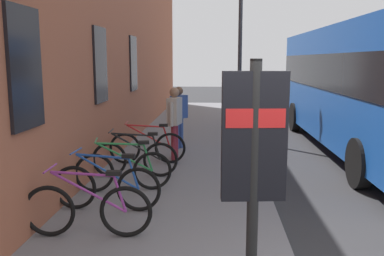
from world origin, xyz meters
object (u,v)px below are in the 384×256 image
object	(u,v)px
bicycle_by_door	(135,158)
transit_info_sign	(254,155)
bicycle_end_of_row	(148,147)
bicycle_nearest_sign	(88,209)
bicycle_under_window	(107,187)
pedestrian_near_bus	(175,116)
street_lamp	(240,39)
city_bus	(365,82)
pedestrian_crossing_street	(179,111)
bicycle_leaning_wall	(124,170)

from	to	relation	value
bicycle_by_door	transit_info_sign	bearing A→B (deg)	-157.44
bicycle_by_door	bicycle_end_of_row	distance (m)	1.12
bicycle_nearest_sign	bicycle_under_window	distance (m)	1.02
pedestrian_near_bus	street_lamp	world-z (taller)	street_lamp
transit_info_sign	city_bus	bearing A→B (deg)	-24.43
transit_info_sign	pedestrian_crossing_street	xyz separation A→B (m)	(7.64, 1.35, -0.57)
transit_info_sign	bicycle_nearest_sign	bearing A→B (deg)	48.34
bicycle_leaning_wall	bicycle_by_door	world-z (taller)	same
bicycle_by_door	street_lamp	size ratio (longest dim) A/B	0.35
bicycle_by_door	transit_info_sign	xyz separation A→B (m)	(-4.79, -1.99, 1.21)
bicycle_leaning_wall	transit_info_sign	xyz separation A→B (m)	(-3.84, -2.01, 1.21)
bicycle_by_door	pedestrian_near_bus	size ratio (longest dim) A/B	1.02
bicycle_by_door	city_bus	xyz separation A→B (m)	(3.26, -5.65, 1.41)
bicycle_end_of_row	transit_info_sign	xyz separation A→B (m)	(-5.91, -1.92, 1.21)
bicycle_under_window	street_lamp	xyz separation A→B (m)	(6.76, -2.42, 2.62)
city_bus	street_lamp	size ratio (longest dim) A/B	2.08
bicycle_under_window	bicycle_end_of_row	world-z (taller)	same
bicycle_nearest_sign	bicycle_leaning_wall	bearing A→B (deg)	-1.09
bicycle_under_window	bicycle_leaning_wall	xyz separation A→B (m)	(1.00, -0.05, 0.00)
bicycle_nearest_sign	street_lamp	bearing A→B (deg)	-17.20
transit_info_sign	pedestrian_near_bus	size ratio (longest dim) A/B	1.38
bicycle_end_of_row	pedestrian_crossing_street	distance (m)	1.93
bicycle_end_of_row	city_bus	world-z (taller)	city_bus
street_lamp	bicycle_by_door	bearing A→B (deg)	153.98
bicycle_end_of_row	city_bus	bearing A→B (deg)	-69.01
street_lamp	pedestrian_near_bus	bearing A→B (deg)	152.18
bicycle_leaning_wall	transit_info_sign	world-z (taller)	transit_info_sign
bicycle_nearest_sign	city_bus	xyz separation A→B (m)	(6.23, -5.71, 1.41)
bicycle_under_window	pedestrian_near_bus	size ratio (longest dim) A/B	1.02
bicycle_under_window	transit_info_sign	xyz separation A→B (m)	(-2.84, -2.06, 1.21)
transit_info_sign	street_lamp	size ratio (longest dim) A/B	0.47
pedestrian_near_bus	street_lamp	bearing A→B (deg)	-27.82
bicycle_under_window	bicycle_by_door	size ratio (longest dim) A/B	1.00
bicycle_under_window	bicycle_by_door	bearing A→B (deg)	-2.15
bicycle_nearest_sign	city_bus	distance (m)	8.56
transit_info_sign	pedestrian_near_bus	world-z (taller)	transit_info_sign
bicycle_under_window	pedestrian_near_bus	xyz separation A→B (m)	(3.54, -0.72, 0.67)
bicycle_end_of_row	pedestrian_crossing_street	xyz separation A→B (m)	(1.73, -0.57, 0.64)
bicycle_nearest_sign	city_bus	size ratio (longest dim) A/B	0.17
street_lamp	transit_info_sign	bearing A→B (deg)	177.87
bicycle_nearest_sign	bicycle_under_window	bearing A→B (deg)	0.76
bicycle_leaning_wall	bicycle_end_of_row	size ratio (longest dim) A/B	0.99
bicycle_by_door	bicycle_end_of_row	world-z (taller)	same
bicycle_by_door	bicycle_leaning_wall	bearing A→B (deg)	178.72
bicycle_nearest_sign	bicycle_by_door	bearing A→B (deg)	-1.15
bicycle_under_window	city_bus	world-z (taller)	city_bus
bicycle_by_door	city_bus	bearing A→B (deg)	-60.02
bicycle_nearest_sign	bicycle_end_of_row	bearing A→B (deg)	-1.85
bicycle_by_door	bicycle_end_of_row	xyz separation A→B (m)	(1.12, -0.07, 0.00)
bicycle_leaning_wall	pedestrian_near_bus	distance (m)	2.71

